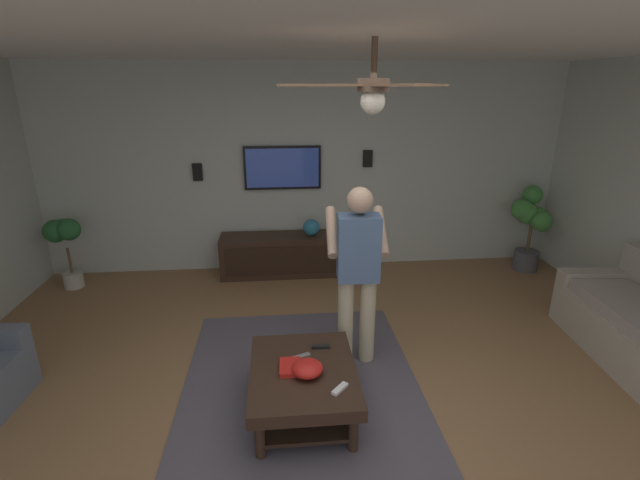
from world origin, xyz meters
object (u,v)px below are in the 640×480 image
(coffee_table, at_px, (303,380))
(potted_plant_tall, at_px, (530,222))
(ceiling_fan, at_px, (373,90))
(bowl, at_px, (307,368))
(wall_speaker_right, at_px, (198,172))
(book, at_px, (290,367))
(wall_speaker_left, at_px, (368,159))
(potted_plant_short, at_px, (64,239))
(vase_round, at_px, (311,227))
(person_standing, at_px, (358,266))
(tv, at_px, (283,168))
(remote_grey, at_px, (301,357))
(remote_white, at_px, (340,389))
(media_console, at_px, (285,255))
(remote_black, at_px, (321,347))

(coffee_table, bearing_deg, potted_plant_tall, -51.32)
(ceiling_fan, bearing_deg, bowl, 107.52)
(wall_speaker_right, xyz_separation_m, ceiling_fan, (-2.93, -1.65, 1.03))
(potted_plant_tall, distance_m, book, 4.23)
(coffee_table, xyz_separation_m, book, (0.00, 0.10, 0.12))
(wall_speaker_left, relative_size, ceiling_fan, 0.18)
(potted_plant_short, bearing_deg, vase_round, -88.07)
(person_standing, height_order, ceiling_fan, ceiling_fan)
(coffee_table, xyz_separation_m, bowl, (-0.07, -0.03, 0.16))
(tv, xyz_separation_m, potted_plant_tall, (-0.39, -3.31, -0.73))
(coffee_table, bearing_deg, tv, 1.47)
(bowl, relative_size, wall_speaker_left, 1.06)
(tv, height_order, ceiling_fan, ceiling_fan)
(coffee_table, bearing_deg, remote_grey, 2.84)
(potted_plant_tall, bearing_deg, bowl, 129.71)
(bowl, xyz_separation_m, wall_speaker_right, (3.07, 1.20, 0.91))
(wall_speaker_left, bearing_deg, wall_speaker_right, 90.00)
(remote_white, bearing_deg, remote_grey, -105.98)
(potted_plant_tall, relative_size, remote_grey, 7.74)
(tv, bearing_deg, person_standing, 14.68)
(book, bearing_deg, potted_plant_short, -132.69)
(media_console, relative_size, bowl, 7.28)
(potted_plant_tall, distance_m, remote_grey, 4.07)
(wall_speaker_left, bearing_deg, person_standing, 167.07)
(ceiling_fan, bearing_deg, media_console, 11.57)
(potted_plant_short, height_order, wall_speaker_left, wall_speaker_left)
(remote_grey, bearing_deg, potted_plant_short, 116.22)
(person_standing, xyz_separation_m, remote_black, (-0.41, 0.36, -0.52))
(remote_white, relative_size, vase_round, 0.68)
(media_console, xyz_separation_m, potted_plant_tall, (-0.15, -3.31, 0.40))
(potted_plant_short, bearing_deg, ceiling_fan, -127.87)
(person_standing, height_order, bowl, person_standing)
(book, relative_size, ceiling_fan, 0.18)
(vase_round, bearing_deg, person_standing, -172.97)
(media_console, bearing_deg, tv, -180.00)
(person_standing, bearing_deg, ceiling_fan, 177.92)
(remote_white, height_order, ceiling_fan, ceiling_fan)
(vase_round, bearing_deg, wall_speaker_right, 78.86)
(media_console, relative_size, potted_plant_short, 1.89)
(potted_plant_short, relative_size, remote_black, 5.99)
(remote_black, bearing_deg, coffee_table, 61.63)
(potted_plant_tall, bearing_deg, remote_black, 127.07)
(media_console, height_order, wall_speaker_left, wall_speaker_left)
(coffee_table, distance_m, tv, 3.18)
(remote_black, xyz_separation_m, vase_round, (2.44, -0.11, 0.25))
(potted_plant_tall, xyz_separation_m, remote_white, (-2.87, 2.99, -0.26))
(remote_grey, relative_size, ceiling_fan, 0.12)
(wall_speaker_left, bearing_deg, ceiling_fan, 168.68)
(vase_round, bearing_deg, media_console, 84.83)
(vase_round, relative_size, wall_speaker_left, 1.00)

